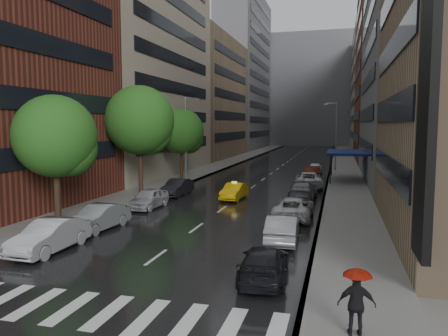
{
  "coord_description": "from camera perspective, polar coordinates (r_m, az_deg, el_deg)",
  "views": [
    {
      "loc": [
        8.17,
        -14.49,
        6.24
      ],
      "look_at": [
        0.0,
        16.55,
        3.0
      ],
      "focal_mm": 35.0,
      "sensor_mm": 36.0,
      "label": 1
    }
  ],
  "objects": [
    {
      "name": "ground",
      "position": [
        17.77,
        -14.2,
        -14.97
      ],
      "size": [
        220.0,
        220.0,
        0.0
      ],
      "primitive_type": "plane",
      "color": "gray",
      "rests_on": "ground"
    },
    {
      "name": "road",
      "position": [
        65.31,
        7.49,
        0.23
      ],
      "size": [
        14.0,
        140.0,
        0.01
      ],
      "primitive_type": "cube",
      "color": "black",
      "rests_on": "ground"
    },
    {
      "name": "sidewalk_left",
      "position": [
        67.03,
        -0.16,
        0.48
      ],
      "size": [
        4.0,
        140.0,
        0.15
      ],
      "primitive_type": "cube",
      "color": "gray",
      "rests_on": "ground"
    },
    {
      "name": "sidewalk_right",
      "position": [
        64.79,
        15.41,
        0.09
      ],
      "size": [
        4.0,
        140.0,
        0.15
      ],
      "primitive_type": "cube",
      "color": "gray",
      "rests_on": "ground"
    },
    {
      "name": "crosswalk",
      "position": [
        16.07,
        -17.16,
        -17.29
      ],
      "size": [
        13.15,
        2.8,
        0.01
      ],
      "color": "silver",
      "rests_on": "ground"
    },
    {
      "name": "buildings_left",
      "position": [
        77.48,
        -2.85,
        12.98
      ],
      "size": [
        8.0,
        108.0,
        38.0
      ],
      "color": "maroon",
      "rests_on": "ground"
    },
    {
      "name": "buildings_right",
      "position": [
        72.06,
        20.57,
        12.41
      ],
      "size": [
        8.05,
        109.1,
        36.0
      ],
      "color": "#937A5B",
      "rests_on": "ground"
    },
    {
      "name": "building_far",
      "position": [
        133.11,
        11.36,
        9.85
      ],
      "size": [
        40.0,
        14.0,
        32.0
      ],
      "primitive_type": "cube",
      "color": "slate",
      "rests_on": "ground"
    },
    {
      "name": "tree_near",
      "position": [
        28.61,
        -21.2,
        3.87
      ],
      "size": [
        5.03,
        5.03,
        8.02
      ],
      "color": "#382619",
      "rests_on": "ground"
    },
    {
      "name": "tree_mid",
      "position": [
        38.77,
        -10.95,
        6.13
      ],
      "size": [
        6.01,
        6.01,
        9.58
      ],
      "color": "#382619",
      "rests_on": "ground"
    },
    {
      "name": "tree_far",
      "position": [
        48.25,
        -5.62,
        4.78
      ],
      "size": [
        4.99,
        4.99,
        7.95
      ],
      "color": "#382619",
      "rests_on": "ground"
    },
    {
      "name": "taxi",
      "position": [
        36.31,
        1.35,
        -3.06
      ],
      "size": [
        1.68,
        4.18,
        1.35
      ],
      "primitive_type": "imported",
      "rotation": [
        0.0,
        0.0,
        -0.06
      ],
      "color": "yellow",
      "rests_on": "ground"
    },
    {
      "name": "parked_cars_left",
      "position": [
        29.72,
        -12.76,
        -5.02
      ],
      "size": [
        2.03,
        22.03,
        1.58
      ],
      "color": "#A7A7AC",
      "rests_on": "ground"
    },
    {
      "name": "parked_cars_right",
      "position": [
        37.2,
        10.32,
        -2.82
      ],
      "size": [
        3.11,
        43.34,
        1.6
      ],
      "color": "black",
      "rests_on": "ground"
    },
    {
      "name": "ped_red_umbrella",
      "position": [
        13.57,
        16.96,
        -15.71
      ],
      "size": [
        1.11,
        0.82,
        2.01
      ],
      "color": "black",
      "rests_on": "sidewalk_right"
    },
    {
      "name": "street_lamp_left",
      "position": [
        47.27,
        -4.92,
        4.1
      ],
      "size": [
        1.74,
        0.22,
        9.0
      ],
      "color": "gray",
      "rests_on": "sidewalk_left"
    },
    {
      "name": "street_lamp_right",
      "position": [
        59.51,
        14.35,
        4.28
      ],
      "size": [
        1.74,
        0.22,
        9.0
      ],
      "color": "gray",
      "rests_on": "sidewalk_right"
    },
    {
      "name": "awning",
      "position": [
        49.6,
        15.66,
        1.96
      ],
      "size": [
        4.0,
        8.0,
        3.12
      ],
      "color": "navy",
      "rests_on": "sidewalk_right"
    }
  ]
}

